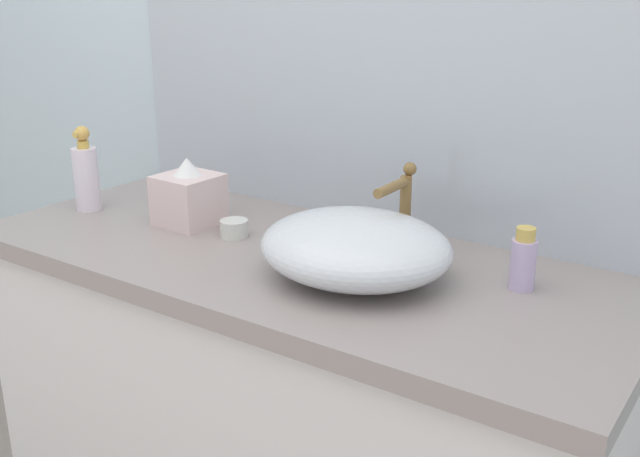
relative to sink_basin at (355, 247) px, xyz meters
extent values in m
cube|color=silver|center=(-0.19, 0.36, 0.37)|extent=(6.00, 0.06, 2.60)
cube|color=white|center=(-0.17, 0.03, -0.52)|extent=(1.38, 0.54, 0.83)
cube|color=gray|center=(-0.17, 0.03, -0.08)|extent=(1.42, 0.58, 0.04)
ellipsoid|color=silver|center=(0.00, 0.00, 0.00)|extent=(0.37, 0.33, 0.12)
cylinder|color=olive|center=(0.00, 0.20, 0.02)|extent=(0.02, 0.02, 0.16)
cylinder|color=olive|center=(0.00, 0.14, 0.09)|extent=(0.02, 0.12, 0.02)
sphere|color=olive|center=(0.00, 0.21, 0.11)|extent=(0.03, 0.03, 0.03)
cylinder|color=white|center=(-0.77, 0.00, 0.02)|extent=(0.06, 0.06, 0.15)
cylinder|color=gold|center=(-0.77, 0.00, 0.10)|extent=(0.03, 0.03, 0.02)
sphere|color=gold|center=(-0.77, 0.00, 0.13)|extent=(0.04, 0.04, 0.04)
cylinder|color=#DEB452|center=(-0.77, -0.01, 0.13)|extent=(0.02, 0.02, 0.02)
cylinder|color=#C2ACD6|center=(0.28, 0.13, -0.01)|extent=(0.05, 0.05, 0.09)
cylinder|color=#D7B252|center=(0.28, 0.13, 0.04)|extent=(0.04, 0.04, 0.02)
cube|color=beige|center=(-0.49, 0.06, 0.00)|extent=(0.13, 0.13, 0.12)
cone|color=white|center=(-0.49, 0.06, 0.07)|extent=(0.07, 0.07, 0.04)
cylinder|color=silver|center=(-0.34, 0.05, -0.04)|extent=(0.06, 0.06, 0.04)
camera|label=1|loc=(0.69, -1.13, 0.49)|focal=41.83mm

